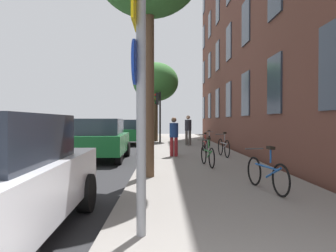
% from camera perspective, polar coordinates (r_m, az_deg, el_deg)
% --- Properties ---
extents(ground_plane, '(41.80, 41.80, 0.00)m').
position_cam_1_polar(ground_plane, '(16.23, -8.73, -4.57)').
color(ground_plane, '#332D28').
extents(road_asphalt, '(7.00, 38.00, 0.01)m').
position_cam_1_polar(road_asphalt, '(16.64, -15.93, -4.44)').
color(road_asphalt, '#232326').
rests_on(road_asphalt, ground).
extents(sidewalk, '(4.20, 38.00, 0.12)m').
position_cam_1_polar(sidewalk, '(16.12, 3.73, -4.38)').
color(sidewalk, gray).
rests_on(sidewalk, ground).
extents(building_facade, '(0.56, 27.00, 13.56)m').
position_cam_1_polar(building_facade, '(16.82, 13.26, 19.07)').
color(building_facade, brown).
rests_on(building_facade, ground).
extents(sign_post, '(0.15, 0.60, 3.59)m').
position_cam_1_polar(sign_post, '(3.95, -5.25, 9.40)').
color(sign_post, gray).
rests_on(sign_post, sidewalk).
extents(traffic_light, '(0.43, 0.24, 3.36)m').
position_cam_1_polar(traffic_light, '(20.89, -1.74, 3.33)').
color(traffic_light, black).
rests_on(traffic_light, sidewalk).
extents(tree_far, '(3.21, 3.21, 5.56)m').
position_cam_1_polar(tree_far, '(22.45, -2.26, 7.93)').
color(tree_far, '#4C3823').
rests_on(tree_far, sidewalk).
extents(bicycle_0, '(0.47, 1.71, 0.92)m').
position_cam_1_polar(bicycle_0, '(6.78, 17.49, -8.18)').
color(bicycle_0, black).
rests_on(bicycle_0, sidewalk).
extents(bicycle_1, '(0.42, 1.58, 0.91)m').
position_cam_1_polar(bicycle_1, '(10.02, 7.20, -5.23)').
color(bicycle_1, black).
rests_on(bicycle_1, sidewalk).
extents(bicycle_2, '(0.42, 1.66, 0.99)m').
position_cam_1_polar(bicycle_2, '(12.79, 10.07, -3.77)').
color(bicycle_2, black).
rests_on(bicycle_2, sidewalk).
extents(bicycle_3, '(0.42, 1.55, 0.89)m').
position_cam_1_polar(bicycle_3, '(14.63, 6.68, -3.33)').
color(bicycle_3, black).
rests_on(bicycle_3, sidewalk).
extents(bicycle_4, '(0.47, 1.61, 0.92)m').
position_cam_1_polar(bicycle_4, '(17.43, 7.51, -2.61)').
color(bicycle_4, black).
rests_on(bicycle_4, sidewalk).
extents(pedestrian_0, '(0.44, 0.44, 1.58)m').
position_cam_1_polar(pedestrian_0, '(12.64, 1.08, -1.47)').
color(pedestrian_0, maroon).
rests_on(pedestrian_0, sidewalk).
extents(pedestrian_1, '(0.54, 0.54, 1.76)m').
position_cam_1_polar(pedestrian_1, '(18.54, 3.68, -0.39)').
color(pedestrian_1, '#4C4742').
rests_on(pedestrian_1, sidewalk).
extents(car_1, '(1.99, 4.07, 1.62)m').
position_cam_1_polar(car_1, '(12.53, -12.02, -2.33)').
color(car_1, '#19662D').
rests_on(car_1, road_asphalt).
extents(car_2, '(1.87, 4.16, 1.62)m').
position_cam_1_polar(car_2, '(20.72, -6.56, -1.05)').
color(car_2, '#19662D').
rests_on(car_2, road_asphalt).
extents(car_3, '(1.98, 4.26, 1.62)m').
position_cam_1_polar(car_3, '(29.01, -4.55, -0.48)').
color(car_3, orange).
rests_on(car_3, road_asphalt).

